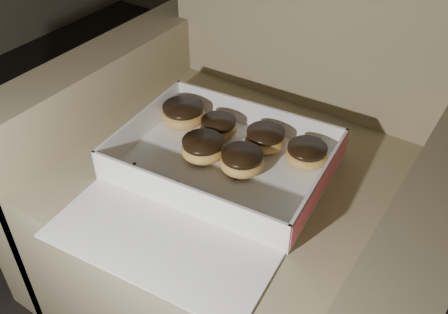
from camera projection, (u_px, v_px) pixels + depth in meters
The scene contains 12 objects.
armchair at pixel (251, 191), 1.19m from camera, with size 0.92×0.78×0.97m.
bakery_box at pixel (215, 175), 1.02m from camera, with size 0.47×0.53×0.07m.
donut_a at pixel (307, 154), 1.04m from camera, with size 0.09×0.09×0.04m.
donut_b at pixel (203, 148), 1.06m from camera, with size 0.09×0.09×0.05m.
donut_c at pixel (219, 127), 1.12m from camera, with size 0.08×0.08×0.04m.
donut_d at pixel (242, 161), 1.02m from camera, with size 0.09×0.09×0.05m.
donut_e at pixel (265, 139), 1.09m from camera, with size 0.09×0.09×0.04m.
donut_f at pixel (183, 114), 1.16m from camera, with size 0.10×0.10×0.05m.
crumb_a at pixel (177, 182), 1.01m from camera, with size 0.01×0.01×0.00m, color black.
crumb_b at pixel (134, 164), 1.05m from camera, with size 0.01×0.01×0.00m, color black.
crumb_c at pixel (236, 179), 1.01m from camera, with size 0.01×0.01×0.00m, color black.
crumb_d at pixel (250, 216), 0.93m from camera, with size 0.01×0.01×0.00m, color black.
Camera 1 is at (0.10, 0.20, 1.11)m, focal length 40.00 mm.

